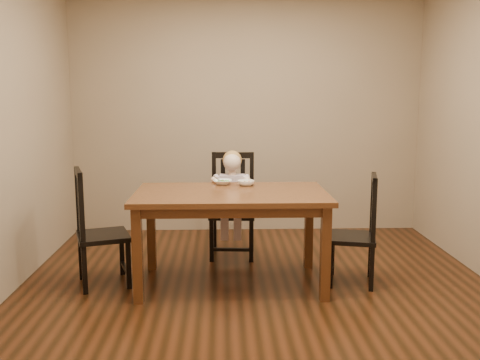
{
  "coord_description": "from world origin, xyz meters",
  "views": [
    {
      "loc": [
        -0.29,
        -4.18,
        1.61
      ],
      "look_at": [
        -0.14,
        0.25,
        0.88
      ],
      "focal_mm": 40.0,
      "sensor_mm": 36.0,
      "label": 1
    }
  ],
  "objects_px": {
    "toddler": "(232,194)",
    "bowl_peas": "(223,182)",
    "dining_table": "(231,203)",
    "chair_left": "(97,230)",
    "chair_right": "(358,232)",
    "bowl_veg": "(246,183)",
    "chair_child": "(232,207)"
  },
  "relations": [
    {
      "from": "chair_right",
      "to": "bowl_peas",
      "type": "xyz_separation_m",
      "value": [
        -1.14,
        0.37,
        0.37
      ]
    },
    {
      "from": "toddler",
      "to": "bowl_veg",
      "type": "distance_m",
      "value": 0.53
    },
    {
      "from": "chair_child",
      "to": "chair_right",
      "type": "height_order",
      "value": "chair_child"
    },
    {
      "from": "dining_table",
      "to": "bowl_veg",
      "type": "distance_m",
      "value": 0.34
    },
    {
      "from": "chair_child",
      "to": "chair_right",
      "type": "relative_size",
      "value": 1.09
    },
    {
      "from": "chair_child",
      "to": "toddler",
      "type": "height_order",
      "value": "chair_child"
    },
    {
      "from": "chair_child",
      "to": "chair_right",
      "type": "xyz_separation_m",
      "value": [
        1.04,
        -0.84,
        -0.04
      ]
    },
    {
      "from": "chair_child",
      "to": "bowl_peas",
      "type": "bearing_deg",
      "value": 82.02
    },
    {
      "from": "bowl_peas",
      "to": "chair_child",
      "type": "bearing_deg",
      "value": 78.43
    },
    {
      "from": "dining_table",
      "to": "chair_child",
      "type": "distance_m",
      "value": 0.86
    },
    {
      "from": "dining_table",
      "to": "chair_child",
      "type": "xyz_separation_m",
      "value": [
        0.03,
        0.83,
        -0.22
      ]
    },
    {
      "from": "bowl_veg",
      "to": "chair_left",
      "type": "bearing_deg",
      "value": -167.61
    },
    {
      "from": "chair_left",
      "to": "chair_right",
      "type": "height_order",
      "value": "chair_left"
    },
    {
      "from": "dining_table",
      "to": "chair_left",
      "type": "bearing_deg",
      "value": 179.21
    },
    {
      "from": "dining_table",
      "to": "chair_left",
      "type": "height_order",
      "value": "chair_left"
    },
    {
      "from": "toddler",
      "to": "bowl_peas",
      "type": "xyz_separation_m",
      "value": [
        -0.09,
        -0.42,
        0.18
      ]
    },
    {
      "from": "chair_right",
      "to": "bowl_veg",
      "type": "xyz_separation_m",
      "value": [
        -0.93,
        0.31,
        0.37
      ]
    },
    {
      "from": "toddler",
      "to": "bowl_peas",
      "type": "bearing_deg",
      "value": 81.06
    },
    {
      "from": "chair_child",
      "to": "bowl_veg",
      "type": "height_order",
      "value": "chair_child"
    },
    {
      "from": "bowl_peas",
      "to": "bowl_veg",
      "type": "height_order",
      "value": "bowl_veg"
    },
    {
      "from": "dining_table",
      "to": "chair_child",
      "type": "relative_size",
      "value": 1.56
    },
    {
      "from": "bowl_peas",
      "to": "bowl_veg",
      "type": "distance_m",
      "value": 0.22
    },
    {
      "from": "chair_child",
      "to": "bowl_veg",
      "type": "relative_size",
      "value": 6.81
    },
    {
      "from": "dining_table",
      "to": "toddler",
      "type": "bearing_deg",
      "value": 88.23
    },
    {
      "from": "dining_table",
      "to": "chair_child",
      "type": "height_order",
      "value": "chair_child"
    },
    {
      "from": "bowl_veg",
      "to": "bowl_peas",
      "type": "bearing_deg",
      "value": 162.54
    },
    {
      "from": "bowl_peas",
      "to": "bowl_veg",
      "type": "bearing_deg",
      "value": -17.46
    },
    {
      "from": "chair_child",
      "to": "toddler",
      "type": "distance_m",
      "value": 0.15
    },
    {
      "from": "dining_table",
      "to": "bowl_veg",
      "type": "xyz_separation_m",
      "value": [
        0.14,
        0.29,
        0.12
      ]
    },
    {
      "from": "chair_child",
      "to": "chair_left",
      "type": "distance_m",
      "value": 1.41
    },
    {
      "from": "chair_child",
      "to": "dining_table",
      "type": "bearing_deg",
      "value": 91.71
    },
    {
      "from": "chair_left",
      "to": "toddler",
      "type": "height_order",
      "value": "chair_left"
    }
  ]
}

